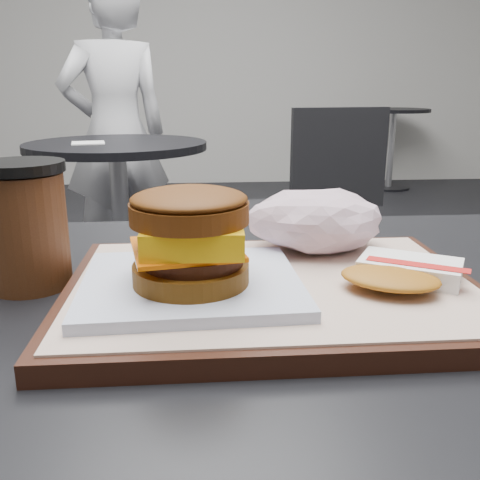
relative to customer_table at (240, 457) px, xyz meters
name	(u,v)px	position (x,y,z in m)	size (l,w,h in m)	color
customer_table	(240,457)	(0.00, 0.00, 0.00)	(0.80, 0.60, 0.77)	#A5A5AA
serving_tray	(273,290)	(0.03, -0.02, 0.20)	(0.38, 0.28, 0.02)	black
breakfast_sandwich	(191,249)	(-0.05, -0.04, 0.24)	(0.20, 0.18, 0.09)	white
hash_brown	(401,273)	(0.14, -0.03, 0.22)	(0.14, 0.12, 0.02)	white
crumpled_wrapper	(316,220)	(0.09, 0.08, 0.24)	(0.15, 0.12, 0.07)	silver
coffee_cup	(26,226)	(-0.21, 0.04, 0.25)	(0.08, 0.08, 0.12)	#432110
neighbor_table	(119,193)	(-0.35, 1.65, -0.03)	(0.70, 0.70, 0.75)	black
napkin	(88,143)	(-0.45, 1.61, 0.17)	(0.12, 0.12, 0.00)	white
neighbor_chair	(307,201)	(0.41, 1.62, -0.07)	(0.63, 0.48, 0.88)	#A6A6AB
patron	(116,134)	(-0.44, 2.26, 0.14)	(0.53, 0.35, 1.46)	silver
bg_table_far	(392,129)	(1.80, 4.50, -0.02)	(0.66, 0.66, 0.75)	black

